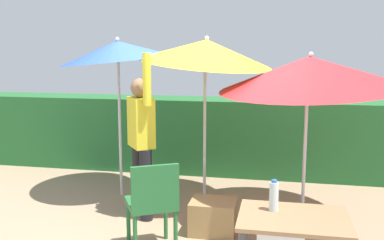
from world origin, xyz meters
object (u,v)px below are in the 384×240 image
(umbrella_rainbow, at_px, (309,72))
(crate_cardboard, at_px, (213,217))
(folding_table, at_px, (293,228))
(cooler_box, at_px, (281,227))
(umbrella_orange, at_px, (118,51))
(chair_plastic, at_px, (152,201))
(umbrella_yellow, at_px, (206,52))
(person_vendor, at_px, (141,137))
(bottle_water, at_px, (274,196))

(umbrella_rainbow, bearing_deg, crate_cardboard, -153.35)
(crate_cardboard, xyz_separation_m, folding_table, (0.77, -1.22, 0.45))
(umbrella_rainbow, distance_m, crate_cardboard, 1.83)
(cooler_box, distance_m, folding_table, 1.13)
(umbrella_orange, bearing_deg, umbrella_rainbow, -11.76)
(chair_plastic, distance_m, crate_cardboard, 0.82)
(umbrella_rainbow, relative_size, umbrella_yellow, 0.91)
(person_vendor, bearing_deg, crate_cardboard, -19.37)
(umbrella_yellow, height_order, chair_plastic, umbrella_yellow)
(folding_table, bearing_deg, umbrella_rainbow, 84.29)
(folding_table, xyz_separation_m, bottle_water, (-0.15, 0.09, 0.20))
(umbrella_rainbow, distance_m, umbrella_yellow, 1.24)
(umbrella_rainbow, height_order, umbrella_orange, umbrella_orange)
(umbrella_orange, height_order, umbrella_yellow, umbrella_yellow)
(umbrella_yellow, relative_size, folding_table, 2.68)
(person_vendor, relative_size, bottle_water, 7.83)
(umbrella_rainbow, xyz_separation_m, person_vendor, (-1.82, -0.17, -0.74))
(cooler_box, xyz_separation_m, bottle_water, (-0.07, -0.94, 0.64))
(cooler_box, bearing_deg, folding_table, -85.69)
(umbrella_yellow, height_order, cooler_box, umbrella_yellow)
(umbrella_orange, bearing_deg, umbrella_yellow, -6.57)
(umbrella_orange, distance_m, person_vendor, 1.26)
(bottle_water, bearing_deg, umbrella_orange, 133.97)
(person_vendor, distance_m, folding_table, 2.27)
(umbrella_yellow, distance_m, bottle_water, 2.37)
(umbrella_rainbow, distance_m, umbrella_orange, 2.38)
(chair_plastic, relative_size, folding_table, 1.11)
(person_vendor, bearing_deg, umbrella_orange, 127.86)
(umbrella_rainbow, xyz_separation_m, crate_cardboard, (-0.94, -0.47, -1.50))
(person_vendor, xyz_separation_m, cooler_box, (1.57, -0.49, -0.75))
(cooler_box, distance_m, crate_cardboard, 0.72)
(cooler_box, bearing_deg, bottle_water, -94.22)
(umbrella_yellow, xyz_separation_m, cooler_box, (0.92, -1.00, -1.69))
(person_vendor, relative_size, crate_cardboard, 3.95)
(cooler_box, bearing_deg, person_vendor, 162.79)
(umbrella_orange, distance_m, folding_table, 3.31)
(chair_plastic, relative_size, cooler_box, 2.00)
(person_vendor, distance_m, bottle_water, 2.08)
(umbrella_yellow, relative_size, crate_cardboard, 4.52)
(umbrella_yellow, bearing_deg, umbrella_orange, 173.43)
(folding_table, bearing_deg, bottle_water, 147.71)
(umbrella_yellow, relative_size, cooler_box, 4.81)
(umbrella_rainbow, relative_size, crate_cardboard, 4.12)
(crate_cardboard, bearing_deg, cooler_box, -14.41)
(umbrella_orange, bearing_deg, chair_plastic, -59.76)
(cooler_box, height_order, crate_cardboard, cooler_box)
(folding_table, relative_size, bottle_water, 3.33)
(umbrella_orange, distance_m, crate_cardboard, 2.40)
(umbrella_orange, height_order, cooler_box, umbrella_orange)
(umbrella_yellow, relative_size, chair_plastic, 2.41)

